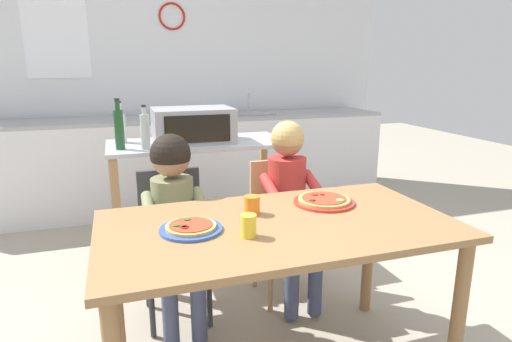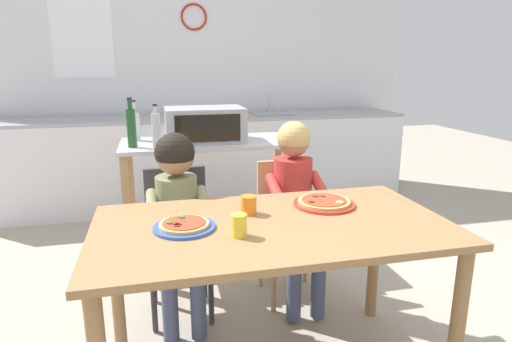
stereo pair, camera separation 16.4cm
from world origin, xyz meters
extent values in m
plane|color=#A89E8C|center=(0.00, 1.17, 0.00)|extent=(11.65, 11.65, 0.00)
cube|color=silver|center=(0.00, 2.97, 1.35)|extent=(4.48, 0.12, 2.70)
cube|color=white|center=(-1.08, 2.91, 1.65)|extent=(0.56, 0.01, 0.80)
torus|color=red|center=(-0.02, 2.90, 1.83)|extent=(0.26, 0.02, 0.26)
cube|color=silver|center=(0.00, 2.56, 0.43)|extent=(4.03, 0.60, 0.86)
cube|color=#9E9EA3|center=(0.00, 2.56, 0.87)|extent=(4.03, 0.60, 0.03)
cube|color=gray|center=(0.71, 2.56, 0.88)|extent=(0.40, 0.33, 0.02)
cylinder|color=#B7BABF|center=(0.71, 2.68, 0.99)|extent=(0.02, 0.02, 0.20)
cube|color=#B7BABF|center=(-0.09, 1.29, 0.85)|extent=(1.20, 0.56, 0.02)
cube|color=#AD7F51|center=(-0.09, 1.29, 0.30)|extent=(1.10, 0.51, 0.02)
cube|color=#AD7F51|center=(-0.65, 1.06, 0.42)|extent=(0.05, 0.05, 0.84)
cube|color=#AD7F51|center=(0.46, 1.06, 0.42)|extent=(0.05, 0.05, 0.84)
cube|color=#AD7F51|center=(-0.65, 1.53, 0.42)|extent=(0.05, 0.05, 0.84)
cube|color=#AD7F51|center=(0.46, 1.53, 0.42)|extent=(0.05, 0.05, 0.84)
cube|color=#999BA0|center=(-0.12, 1.29, 0.98)|extent=(0.53, 0.36, 0.23)
cube|color=black|center=(-0.12, 1.11, 0.98)|extent=(0.42, 0.01, 0.18)
cylinder|color=black|center=(0.06, 1.10, 0.91)|extent=(0.02, 0.01, 0.02)
cylinder|color=#ADB7B2|center=(-0.59, 1.43, 0.96)|extent=(0.06, 0.06, 0.19)
cylinder|color=#ADB7B2|center=(-0.59, 1.43, 1.09)|extent=(0.02, 0.02, 0.08)
cylinder|color=black|center=(-0.59, 1.43, 1.14)|extent=(0.03, 0.03, 0.01)
cylinder|color=#1E4723|center=(-0.60, 1.18, 0.99)|extent=(0.06, 0.06, 0.24)
cylinder|color=#1E4723|center=(-0.60, 1.18, 1.14)|extent=(0.03, 0.03, 0.06)
cylinder|color=black|center=(-0.60, 1.18, 1.18)|extent=(0.03, 0.03, 0.01)
cylinder|color=#ADB7B2|center=(-0.45, 1.14, 0.97)|extent=(0.06, 0.06, 0.22)
cylinder|color=#ADB7B2|center=(-0.45, 1.14, 1.11)|extent=(0.03, 0.03, 0.05)
cylinder|color=black|center=(-0.45, 1.14, 1.14)|extent=(0.03, 0.03, 0.01)
cube|color=olive|center=(0.00, 0.00, 0.73)|extent=(1.48, 0.80, 0.03)
cylinder|color=olive|center=(0.68, -0.34, 0.36)|extent=(0.06, 0.06, 0.71)
cylinder|color=olive|center=(-0.68, 0.34, 0.36)|extent=(0.06, 0.06, 0.71)
cylinder|color=olive|center=(0.68, 0.34, 0.36)|extent=(0.06, 0.06, 0.71)
cube|color=#333338|center=(-0.36, 0.60, 0.44)|extent=(0.36, 0.36, 0.04)
cube|color=#333338|center=(-0.36, 0.76, 0.63)|extent=(0.34, 0.03, 0.38)
cylinder|color=#333338|center=(-0.21, 0.45, 0.22)|extent=(0.03, 0.03, 0.42)
cylinder|color=#333338|center=(-0.51, 0.45, 0.22)|extent=(0.03, 0.03, 0.42)
cylinder|color=#333338|center=(-0.21, 0.75, 0.22)|extent=(0.03, 0.03, 0.42)
cylinder|color=#333338|center=(-0.51, 0.75, 0.22)|extent=(0.03, 0.03, 0.42)
cube|color=tan|center=(0.30, 0.64, 0.44)|extent=(0.36, 0.36, 0.04)
cube|color=tan|center=(0.30, 0.80, 0.63)|extent=(0.34, 0.03, 0.38)
cylinder|color=tan|center=(0.45, 0.49, 0.22)|extent=(0.03, 0.03, 0.42)
cylinder|color=tan|center=(0.15, 0.49, 0.22)|extent=(0.03, 0.03, 0.42)
cylinder|color=tan|center=(0.45, 0.79, 0.22)|extent=(0.03, 0.03, 0.42)
cylinder|color=tan|center=(0.15, 0.79, 0.22)|extent=(0.03, 0.03, 0.42)
cube|color=#424C6B|center=(-0.29, 0.46, 0.48)|extent=(0.10, 0.30, 0.10)
cylinder|color=#424C6B|center=(-0.29, 0.33, 0.24)|extent=(0.08, 0.08, 0.44)
cube|color=#424C6B|center=(-0.43, 0.46, 0.48)|extent=(0.10, 0.30, 0.10)
cylinder|color=#424C6B|center=(-0.43, 0.33, 0.24)|extent=(0.08, 0.08, 0.44)
cylinder|color=#7A7F56|center=(-0.23, 0.50, 0.68)|extent=(0.06, 0.26, 0.15)
cylinder|color=#7A7F56|center=(-0.49, 0.50, 0.68)|extent=(0.06, 0.26, 0.15)
cylinder|color=#7A7F56|center=(-0.36, 0.60, 0.65)|extent=(0.22, 0.22, 0.33)
sphere|color=#A37556|center=(-0.36, 0.60, 0.92)|extent=(0.20, 0.20, 0.20)
sphere|color=black|center=(-0.36, 0.60, 0.94)|extent=(0.21, 0.21, 0.21)
cube|color=#424C6B|center=(0.37, 0.50, 0.48)|extent=(0.10, 0.30, 0.10)
cylinder|color=#424C6B|center=(0.37, 0.37, 0.24)|extent=(0.08, 0.08, 0.44)
cube|color=#424C6B|center=(0.23, 0.50, 0.48)|extent=(0.10, 0.30, 0.10)
cylinder|color=#424C6B|center=(0.23, 0.37, 0.24)|extent=(0.08, 0.08, 0.44)
cylinder|color=#BC332D|center=(0.43, 0.54, 0.71)|extent=(0.06, 0.26, 0.15)
cylinder|color=#BC332D|center=(0.17, 0.54, 0.71)|extent=(0.06, 0.26, 0.15)
cylinder|color=#BC332D|center=(0.30, 0.64, 0.67)|extent=(0.22, 0.22, 0.39)
sphere|color=#A37556|center=(0.30, 0.64, 0.97)|extent=(0.18, 0.18, 0.18)
sphere|color=tan|center=(0.30, 0.64, 0.98)|extent=(0.19, 0.19, 0.19)
cylinder|color=#3356B7|center=(-0.36, 0.02, 0.75)|extent=(0.25, 0.25, 0.01)
cylinder|color=tan|center=(-0.36, 0.02, 0.76)|extent=(0.20, 0.20, 0.01)
cylinder|color=#B23D23|center=(-0.36, 0.02, 0.77)|extent=(0.17, 0.17, 0.00)
cylinder|color=maroon|center=(-0.39, -0.01, 0.77)|extent=(0.03, 0.03, 0.01)
cylinder|color=#386628|center=(-0.37, 0.07, 0.77)|extent=(0.03, 0.03, 0.01)
cylinder|color=maroon|center=(-0.39, 0.00, 0.77)|extent=(0.03, 0.03, 0.01)
cylinder|color=#386628|center=(-0.42, 0.02, 0.77)|extent=(0.03, 0.03, 0.01)
cylinder|color=red|center=(0.30, 0.17, 0.75)|extent=(0.29, 0.29, 0.01)
cylinder|color=tan|center=(0.30, 0.17, 0.76)|extent=(0.25, 0.25, 0.01)
cylinder|color=#B23D23|center=(0.30, 0.17, 0.77)|extent=(0.21, 0.21, 0.00)
cylinder|color=#DBC666|center=(0.35, 0.10, 0.77)|extent=(0.03, 0.03, 0.01)
cylinder|color=maroon|center=(0.31, 0.21, 0.77)|extent=(0.02, 0.02, 0.01)
cylinder|color=#563319|center=(0.22, 0.14, 0.77)|extent=(0.03, 0.03, 0.01)
cylinder|color=maroon|center=(0.27, 0.22, 0.77)|extent=(0.03, 0.03, 0.01)
cylinder|color=yellow|center=(-0.16, -0.11, 0.79)|extent=(0.06, 0.06, 0.09)
cylinder|color=orange|center=(-0.07, 0.13, 0.78)|extent=(0.07, 0.07, 0.08)
camera|label=1|loc=(-0.62, -1.58, 1.39)|focal=30.10mm
camera|label=2|loc=(-0.46, -1.62, 1.39)|focal=30.10mm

